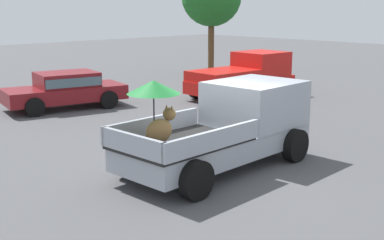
{
  "coord_description": "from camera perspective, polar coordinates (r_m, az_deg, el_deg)",
  "views": [
    {
      "loc": [
        -8.33,
        -7.82,
        3.72
      ],
      "look_at": [
        -0.24,
        0.59,
        1.1
      ],
      "focal_mm": 48.03,
      "sensor_mm": 36.0,
      "label": 1
    }
  ],
  "objects": [
    {
      "name": "parked_sedan_near",
      "position": [
        19.38,
        -13.85,
        3.44
      ],
      "size": [
        4.57,
        2.64,
        1.33
      ],
      "rotation": [
        0.0,
        0.0,
        2.93
      ],
      "color": "black",
      "rests_on": "ground"
    },
    {
      "name": "ground_plane",
      "position": [
        12.01,
        2.78,
        -5.4
      ],
      "size": [
        80.0,
        80.0,
        0.0
      ],
      "primitive_type": "plane",
      "color": "#4C4C4F"
    },
    {
      "name": "pickup_truck_red",
      "position": [
        21.37,
        5.88,
        4.93
      ],
      "size": [
        4.87,
        2.33,
        1.8
      ],
      "rotation": [
        0.0,
        0.0,
        -0.04
      ],
      "color": "black",
      "rests_on": "ground"
    },
    {
      "name": "pickup_truck_main",
      "position": [
        12.08,
        4.11,
        -0.6
      ],
      "size": [
        5.12,
        2.4,
        2.21
      ],
      "rotation": [
        0.0,
        0.0,
        0.04
      ],
      "color": "black",
      "rests_on": "ground"
    }
  ]
}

